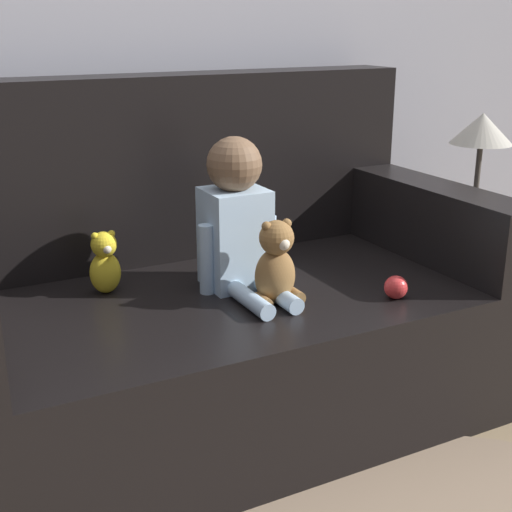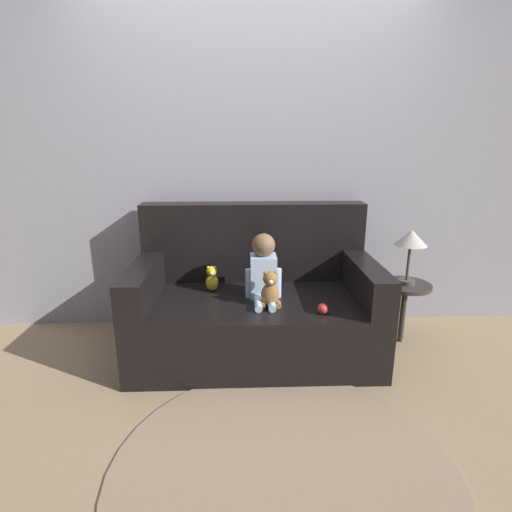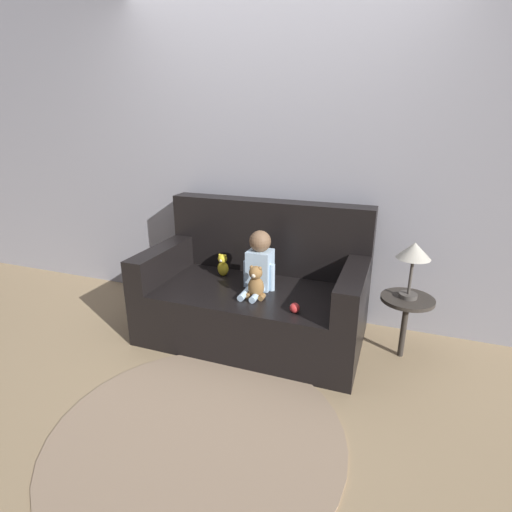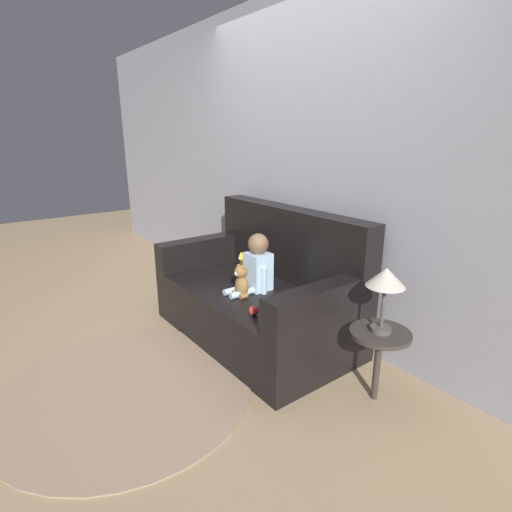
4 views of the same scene
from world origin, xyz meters
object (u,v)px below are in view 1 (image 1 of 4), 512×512
(teddy_bear_brown, at_px, (276,265))
(plush_toy_side, at_px, (105,263))
(person_baby, at_px, (237,222))
(toy_ball, at_px, (396,287))
(side_table, at_px, (477,176))
(couch, at_px, (209,306))

(teddy_bear_brown, xyz_separation_m, plush_toy_side, (-0.38, 0.29, -0.02))
(person_baby, xyz_separation_m, teddy_bear_brown, (0.03, -0.17, -0.08))
(person_baby, bearing_deg, toy_ball, -40.08)
(person_baby, distance_m, side_table, 1.03)
(couch, relative_size, toy_ball, 24.73)
(couch, relative_size, person_baby, 3.75)
(couch, bearing_deg, teddy_bear_brown, -70.59)
(person_baby, height_order, teddy_bear_brown, person_baby)
(person_baby, relative_size, teddy_bear_brown, 1.83)
(couch, xyz_separation_m, person_baby, (0.05, -0.08, 0.28))
(side_table, bearing_deg, person_baby, -173.28)
(teddy_bear_brown, bearing_deg, couch, 109.41)
(toy_ball, bearing_deg, person_baby, 139.92)
(teddy_bear_brown, bearing_deg, side_table, 16.26)
(couch, distance_m, teddy_bear_brown, 0.33)
(couch, xyz_separation_m, toy_ball, (0.40, -0.37, 0.12))
(teddy_bear_brown, bearing_deg, plush_toy_side, 142.99)
(teddy_bear_brown, height_order, toy_ball, teddy_bear_brown)
(teddy_bear_brown, xyz_separation_m, side_table, (0.99, 0.29, 0.09))
(teddy_bear_brown, bearing_deg, toy_ball, -21.54)
(side_table, bearing_deg, toy_ball, -148.70)
(side_table, bearing_deg, couch, -177.98)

